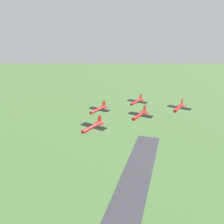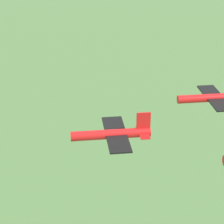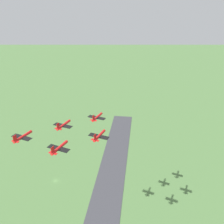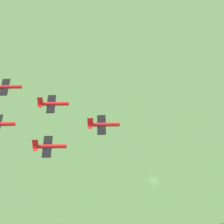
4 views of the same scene
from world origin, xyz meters
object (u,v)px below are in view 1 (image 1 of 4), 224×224
jet_0 (93,126)px  jet_4 (137,101)px  jet_3 (179,108)px  jet_2 (99,109)px  jet_1 (140,115)px

jet_0 → jet_4: 32.86m
jet_3 → jet_4: bearing=-0.0°
jet_2 → jet_3: 33.34m
jet_0 → jet_4: jet_4 is taller
jet_0 → jet_3: 38.13m
jet_3 → jet_4: (12.18, 14.99, -0.41)m
jet_2 → jet_4: (6.65, -17.85, 1.01)m
jet_1 → jet_3: jet_3 is taller
jet_4 → jet_1: bearing=120.5°
jet_0 → jet_3: jet_3 is taller
jet_1 → jet_4: (18.84, -2.86, -0.25)m
jet_1 → jet_3: size_ratio=1.00×
jet_1 → jet_3: 19.05m
jet_1 → jet_4: 19.05m
jet_1 → jet_2: bearing=-0.0°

